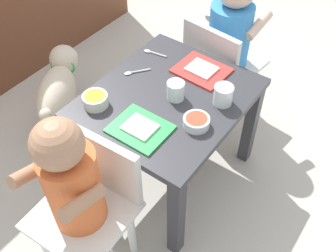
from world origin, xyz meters
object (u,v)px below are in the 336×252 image
(seated_child_left, at_px, (76,185))
(cereal_bowl_right_side, at_px, (95,100))
(food_tray_right, at_px, (202,70))
(food_tray_left, at_px, (140,128))
(cereal_bowl_left_side, at_px, (196,122))
(dining_table, at_px, (168,112))
(water_cup_left, at_px, (176,91))
(seated_child_right, at_px, (229,33))
(spoon_by_left_tray, at_px, (153,53))
(water_cup_right, at_px, (223,96))
(spoon_by_right_tray, at_px, (135,72))
(dog, at_px, (58,89))

(seated_child_left, distance_m, cereal_bowl_right_side, 0.33)
(food_tray_right, bearing_deg, seated_child_left, 178.67)
(food_tray_left, distance_m, cereal_bowl_left_side, 0.18)
(food_tray_left, bearing_deg, seated_child_left, 176.87)
(cereal_bowl_right_side, bearing_deg, dining_table, -43.56)
(food_tray_right, xyz_separation_m, water_cup_left, (-0.18, -0.00, 0.02))
(seated_child_right, relative_size, spoon_by_left_tray, 7.02)
(food_tray_left, height_order, water_cup_left, water_cup_left)
(dining_table, relative_size, seated_child_right, 0.83)
(dining_table, distance_m, water_cup_right, 0.22)
(food_tray_left, xyz_separation_m, spoon_by_right_tray, (0.21, 0.20, -0.00))
(water_cup_right, distance_m, cereal_bowl_right_side, 0.43)
(seated_child_right, bearing_deg, food_tray_left, -176.38)
(dog, bearing_deg, food_tray_left, -103.27)
(water_cup_right, bearing_deg, seated_child_left, 162.97)
(cereal_bowl_left_side, height_order, spoon_by_left_tray, cereal_bowl_left_side)
(cereal_bowl_left_side, bearing_deg, seated_child_right, 18.66)
(food_tray_right, xyz_separation_m, water_cup_right, (-0.10, -0.15, 0.02))
(dog, distance_m, food_tray_left, 0.64)
(food_tray_right, distance_m, cereal_bowl_right_side, 0.41)
(seated_child_right, relative_size, food_tray_left, 3.86)
(cereal_bowl_right_side, height_order, spoon_by_left_tray, cereal_bowl_right_side)
(seated_child_right, relative_size, dog, 1.72)
(seated_child_right, height_order, water_cup_right, seated_child_right)
(dining_table, bearing_deg, food_tray_left, -173.14)
(food_tray_left, relative_size, food_tray_right, 0.94)
(cereal_bowl_left_side, xyz_separation_m, spoon_by_right_tray, (0.09, 0.33, -0.01))
(water_cup_left, xyz_separation_m, cereal_bowl_left_side, (-0.07, -0.13, -0.01))
(dining_table, relative_size, dog, 1.43)
(food_tray_right, distance_m, spoon_by_right_tray, 0.25)
(dining_table, xyz_separation_m, water_cup_right, (0.08, -0.17, 0.11))
(seated_child_left, distance_m, seated_child_right, 0.91)
(dining_table, bearing_deg, water_cup_right, -65.01)
(water_cup_right, relative_size, spoon_by_right_tray, 0.80)
(dining_table, bearing_deg, cereal_bowl_right_side, 136.44)
(food_tray_left, xyz_separation_m, food_tray_right, (0.36, -0.00, 0.00))
(spoon_by_left_tray, relative_size, spoon_by_right_tray, 1.15)
(water_cup_right, bearing_deg, food_tray_right, 55.20)
(food_tray_right, bearing_deg, cereal_bowl_left_side, -151.27)
(food_tray_left, bearing_deg, spoon_by_left_tray, 31.57)
(dining_table, xyz_separation_m, spoon_by_right_tray, (0.03, 0.17, 0.08))
(dining_table, relative_size, spoon_by_right_tray, 6.75)
(food_tray_left, relative_size, water_cup_left, 2.77)
(spoon_by_left_tray, bearing_deg, cereal_bowl_left_side, -123.34)
(seated_child_right, height_order, cereal_bowl_right_side, seated_child_right)
(cereal_bowl_left_side, distance_m, spoon_by_right_tray, 0.34)
(seated_child_right, relative_size, cereal_bowl_right_side, 8.19)
(food_tray_left, distance_m, water_cup_right, 0.30)
(seated_child_right, bearing_deg, cereal_bowl_right_side, 166.52)
(spoon_by_right_tray, bearing_deg, dog, 101.14)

